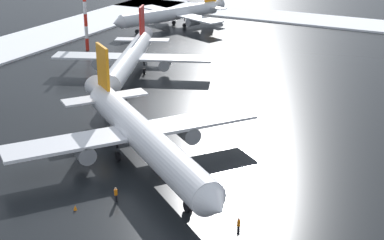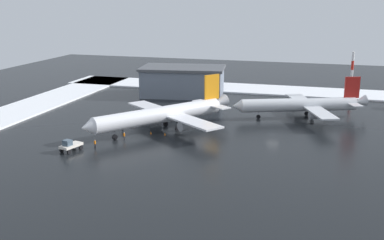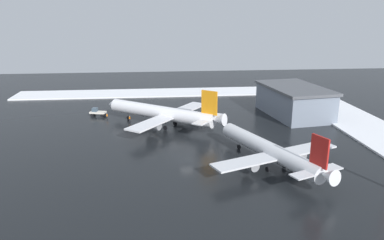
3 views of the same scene
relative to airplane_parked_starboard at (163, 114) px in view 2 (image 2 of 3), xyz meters
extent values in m
plane|color=black|center=(-24.32, -4.31, -3.78)|extent=(240.00, 240.00, 0.00)
cube|color=white|center=(-24.32, -54.31, -3.55)|extent=(152.00, 16.00, 0.45)
cube|color=white|center=(42.68, -4.31, -3.55)|extent=(14.00, 116.00, 0.45)
cylinder|color=white|center=(0.56, 0.75, 0.00)|extent=(22.30, 28.11, 3.67)
cone|color=white|center=(11.02, 14.74, 0.00)|extent=(4.34, 4.16, 3.48)
cone|color=white|center=(-10.03, -13.42, 0.64)|extent=(4.80, 4.95, 3.57)
cube|color=white|center=(-8.46, 3.45, -0.33)|extent=(14.07, 12.19, 0.39)
cylinder|color=gray|center=(-6.41, 2.59, -1.41)|extent=(3.92, 4.23, 2.16)
cube|color=white|center=(5.71, -7.14, -0.33)|extent=(14.07, 12.19, 0.39)
cylinder|color=gray|center=(4.30, -5.41, -1.41)|extent=(3.92, 4.23, 2.16)
cube|color=orange|center=(-8.48, -11.35, 4.63)|extent=(2.89, 3.69, 6.04)
cube|color=white|center=(-10.94, -9.24, 0.43)|extent=(5.82, 5.34, 0.26)
cube|color=white|center=(-5.76, -13.11, 0.43)|extent=(5.82, 5.34, 0.26)
cylinder|color=black|center=(7.34, 9.82, -1.62)|extent=(0.26, 0.26, 0.75)
cylinder|color=black|center=(7.34, 9.82, -3.18)|extent=(1.01, 1.18, 1.19)
cylinder|color=black|center=(-3.28, -0.42, -1.62)|extent=(0.26, 0.26, 0.75)
cylinder|color=black|center=(-3.28, -0.42, -3.18)|extent=(1.01, 1.18, 1.19)
cylinder|color=black|center=(0.52, -3.26, -1.62)|extent=(0.26, 0.26, 0.75)
cylinder|color=black|center=(0.52, -3.26, -3.18)|extent=(1.01, 1.18, 1.19)
cylinder|color=silver|center=(-28.52, -20.48, -0.41)|extent=(28.00, 13.78, 3.27)
cone|color=silver|center=(-14.06, -14.68, -0.41)|extent=(3.30, 3.74, 3.11)
cone|color=silver|center=(-43.16, -26.35, 0.17)|extent=(4.22, 3.86, 3.18)
cube|color=silver|center=(-34.14, -14.23, -0.70)|extent=(8.58, 13.18, 0.35)
cylinder|color=gray|center=(-32.98, -15.84, -1.66)|extent=(3.75, 3.00, 1.92)
cube|color=silver|center=(-28.27, -28.87, -0.70)|extent=(8.58, 13.18, 0.35)
cylinder|color=gray|center=(-28.54, -26.91, -1.66)|extent=(3.75, 3.00, 1.92)
cube|color=red|center=(-41.02, -25.49, 3.72)|extent=(3.70, 1.75, 5.39)
cube|color=silver|center=(-41.92, -22.74, -0.03)|extent=(4.04, 5.22, 0.23)
cube|color=silver|center=(-39.77, -28.10, -0.03)|extent=(4.04, 5.22, 0.23)
cylinder|color=black|center=(-19.15, -16.72, -1.85)|extent=(0.23, 0.23, 0.67)
cylinder|color=black|center=(-19.15, -16.72, -3.25)|extent=(1.11, 0.71, 1.06)
cylinder|color=black|center=(-31.99, -19.59, -1.85)|extent=(0.23, 0.23, 0.67)
cylinder|color=black|center=(-31.99, -19.59, -3.25)|extent=(1.11, 0.71, 1.06)
cylinder|color=black|center=(-30.41, -23.51, -1.85)|extent=(0.23, 0.23, 0.67)
cylinder|color=black|center=(-30.41, -23.51, -3.25)|extent=(1.11, 0.71, 1.06)
cube|color=silver|center=(12.31, 19.18, -2.63)|extent=(3.30, 5.01, 0.50)
cube|color=#3F5160|center=(12.54, 20.07, -1.83)|extent=(1.81, 1.74, 1.10)
cylinder|color=black|center=(11.76, 20.99, -3.33)|extent=(0.54, 0.95, 0.90)
cylinder|color=black|center=(13.67, 20.48, -3.33)|extent=(0.54, 0.95, 0.90)
cylinder|color=black|center=(10.94, 17.87, -3.33)|extent=(0.54, 0.95, 0.90)
cylinder|color=black|center=(12.85, 17.37, -3.33)|extent=(0.54, 0.95, 0.90)
cylinder|color=black|center=(8.68, 16.02, -3.35)|extent=(0.16, 0.16, 0.85)
cylinder|color=black|center=(8.74, 16.21, -3.35)|extent=(0.16, 0.16, 0.85)
cylinder|color=orange|center=(8.71, 16.12, -2.62)|extent=(0.36, 0.36, 0.62)
sphere|color=tan|center=(8.71, 16.12, -2.19)|extent=(0.24, 0.24, 0.24)
cylinder|color=black|center=(5.38, 9.30, -3.35)|extent=(0.16, 0.16, 0.85)
cylinder|color=black|center=(5.34, 9.50, -3.35)|extent=(0.16, 0.16, 0.85)
cylinder|color=orange|center=(5.36, 9.40, -2.62)|extent=(0.36, 0.36, 0.62)
sphere|color=tan|center=(5.36, 9.40, -2.19)|extent=(0.24, 0.24, 0.24)
cylinder|color=black|center=(8.91, 2.29, -3.35)|extent=(0.16, 0.16, 0.85)
cylinder|color=black|center=(9.11, 2.24, -3.35)|extent=(0.16, 0.16, 0.85)
cylinder|color=orange|center=(9.01, 2.26, -2.62)|extent=(0.36, 0.36, 0.62)
sphere|color=tan|center=(9.01, 2.26, -2.19)|extent=(0.24, 0.24, 0.24)
cylinder|color=red|center=(-41.16, -38.99, -2.53)|extent=(0.70, 0.70, 2.50)
cylinder|color=white|center=(-41.16, -38.99, -0.03)|extent=(0.70, 0.70, 2.50)
cylinder|color=red|center=(-41.16, -38.99, 2.46)|extent=(0.70, 0.70, 2.50)
cylinder|color=white|center=(-41.16, -38.99, 4.96)|extent=(0.70, 0.70, 2.50)
cylinder|color=red|center=(-41.16, -38.99, 7.45)|extent=(0.70, 0.70, 2.50)
cylinder|color=white|center=(-41.16, -38.99, 9.95)|extent=(0.70, 0.70, 2.50)
cube|color=slate|center=(7.60, -39.26, 0.22)|extent=(25.77, 17.31, 8.00)
cube|color=#4C4F54|center=(7.60, -39.26, 4.62)|extent=(26.90, 18.45, 0.80)
cone|color=orange|center=(-1.66, 3.49, -3.50)|extent=(0.36, 0.36, 0.55)
cone|color=orange|center=(12.34, -0.52, -3.50)|extent=(0.36, 0.36, 0.55)
cone|color=orange|center=(1.65, 3.42, -3.50)|extent=(0.36, 0.36, 0.55)
camera|label=1|loc=(53.81, 34.48, 26.80)|focal=55.00mm
camera|label=2|loc=(-35.96, 98.99, 25.95)|focal=45.00mm
camera|label=3|loc=(-97.72, 1.74, 26.59)|focal=35.00mm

